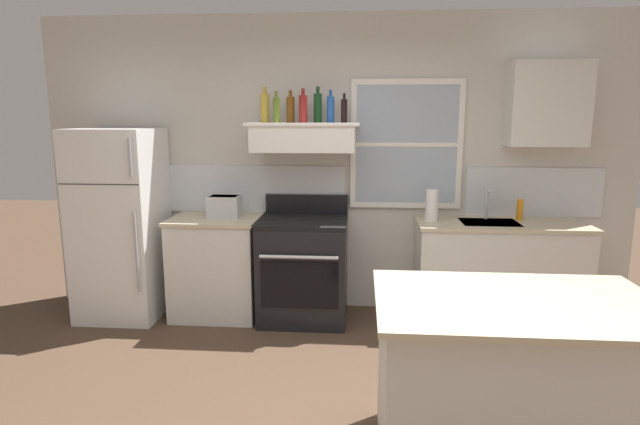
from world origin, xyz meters
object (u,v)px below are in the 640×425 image
(bottle_balsamic_dark, at_px, (344,110))
(dish_soap_bottle, at_px, (520,210))
(bottle_red_label_wine, at_px, (303,108))
(refrigerator, at_px, (121,224))
(paper_towel_roll, at_px, (432,205))
(bottle_amber_wine, at_px, (291,109))
(stove_range, at_px, (304,268))
(bottle_olive_oil_square, at_px, (277,109))
(bottle_dark_green_wine, at_px, (318,108))
(bottle_blue_liqueur, at_px, (331,109))
(kitchen_island, at_px, (512,384))
(toaster, at_px, (224,206))
(bottle_champagne_gold_foil, at_px, (265,108))

(bottle_balsamic_dark, distance_m, dish_soap_bottle, 1.75)
(bottle_red_label_wine, bearing_deg, refrigerator, -176.70)
(refrigerator, relative_size, paper_towel_roll, 6.28)
(refrigerator, bearing_deg, bottle_amber_wine, 6.45)
(stove_range, relative_size, bottle_olive_oil_square, 4.09)
(stove_range, height_order, bottle_dark_green_wine, bottle_dark_green_wine)
(bottle_amber_wine, xyz_separation_m, bottle_blue_liqueur, (0.35, -0.03, 0.00))
(bottle_olive_oil_square, bearing_deg, kitchen_island, -52.33)
(bottle_red_label_wine, bearing_deg, bottle_balsamic_dark, 6.31)
(bottle_balsamic_dark, relative_size, kitchen_island, 0.18)
(toaster, xyz_separation_m, dish_soap_bottle, (2.60, 0.07, -0.01))
(paper_towel_roll, height_order, dish_soap_bottle, paper_towel_roll)
(kitchen_island, bearing_deg, bottle_red_label_wine, 123.02)
(kitchen_island, bearing_deg, bottle_amber_wine, 124.36)
(toaster, height_order, bottle_red_label_wine, bottle_red_label_wine)
(bottle_champagne_gold_foil, distance_m, bottle_red_label_wine, 0.36)
(bottle_amber_wine, bearing_deg, bottle_champagne_gold_foil, 179.82)
(toaster, xyz_separation_m, kitchen_island, (2.00, -1.97, -0.55))
(bottle_champagne_gold_foil, height_order, bottle_amber_wine, bottle_champagne_gold_foil)
(toaster, xyz_separation_m, bottle_balsamic_dark, (1.07, 0.04, 0.84))
(bottle_olive_oil_square, bearing_deg, bottle_amber_wine, 42.07)
(stove_range, relative_size, bottle_amber_wine, 3.94)
(stove_range, bearing_deg, bottle_amber_wine, 129.61)
(toaster, xyz_separation_m, bottle_amber_wine, (0.60, 0.08, 0.85))
(toaster, bearing_deg, kitchen_island, -44.60)
(refrigerator, distance_m, toaster, 0.95)
(stove_range, bearing_deg, bottle_champagne_gold_foil, 156.75)
(bottle_champagne_gold_foil, height_order, paper_towel_roll, bottle_champagne_gold_foil)
(bottle_dark_green_wine, distance_m, bottle_balsamic_dark, 0.23)
(dish_soap_bottle, bearing_deg, stove_range, -175.82)
(stove_range, xyz_separation_m, bottle_blue_liqueur, (0.23, 0.12, 1.40))
(bottle_champagne_gold_foil, bearing_deg, bottle_olive_oil_square, -39.12)
(bottle_olive_oil_square, relative_size, paper_towel_roll, 0.99)
(bottle_blue_liqueur, bearing_deg, bottle_amber_wine, 174.93)
(toaster, height_order, bottle_champagne_gold_foil, bottle_champagne_gold_foil)
(bottle_olive_oil_square, distance_m, paper_towel_roll, 1.57)
(bottle_champagne_gold_foil, xyz_separation_m, kitchen_island, (1.63, -2.05, -1.42))
(bottle_champagne_gold_foil, bearing_deg, kitchen_island, -51.56)
(bottle_blue_liqueur, xyz_separation_m, bottle_balsamic_dark, (0.12, -0.01, -0.01))
(kitchen_island, bearing_deg, paper_towel_roll, 94.99)
(toaster, distance_m, bottle_dark_green_wine, 1.21)
(refrigerator, distance_m, bottle_champagne_gold_foil, 1.66)
(bottle_dark_green_wine, height_order, bottle_blue_liqueur, bottle_dark_green_wine)
(toaster, relative_size, kitchen_island, 0.21)
(toaster, bearing_deg, bottle_olive_oil_square, -1.99)
(stove_range, height_order, paper_towel_roll, paper_towel_roll)
(dish_soap_bottle, bearing_deg, bottle_olive_oil_square, -177.72)
(toaster, height_order, bottle_amber_wine, bottle_amber_wine)
(bottle_balsamic_dark, distance_m, kitchen_island, 2.62)
(bottle_olive_oil_square, height_order, paper_towel_roll, bottle_olive_oil_square)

